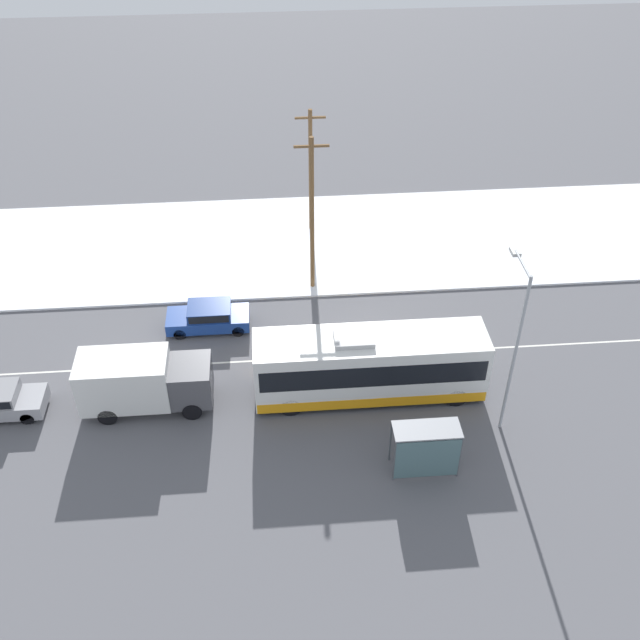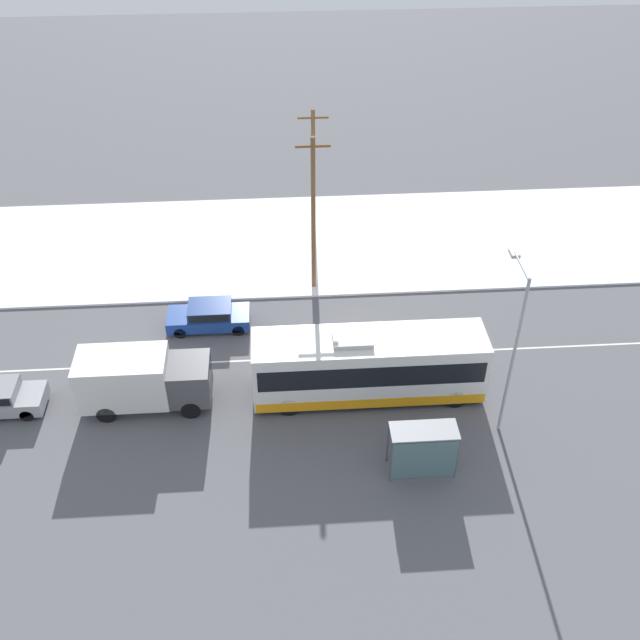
% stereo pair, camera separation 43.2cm
% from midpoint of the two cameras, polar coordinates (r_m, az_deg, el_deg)
% --- Properties ---
extents(ground_plane, '(120.00, 120.00, 0.00)m').
position_cam_midpoint_polar(ground_plane, '(38.20, 3.67, -2.71)').
color(ground_plane, '#56565B').
extents(snow_lot, '(80.00, 11.33, 0.12)m').
position_cam_midpoint_polar(snow_lot, '(46.82, 2.10, 6.03)').
color(snow_lot, white).
rests_on(snow_lot, ground_plane).
extents(lane_marking_center, '(60.00, 0.12, 0.00)m').
position_cam_midpoint_polar(lane_marking_center, '(38.20, 3.67, -2.71)').
color(lane_marking_center, silver).
rests_on(lane_marking_center, ground_plane).
extents(city_bus, '(10.78, 2.57, 3.59)m').
position_cam_midpoint_polar(city_bus, '(34.98, 4.09, -3.50)').
color(city_bus, white).
rests_on(city_bus, ground_plane).
extents(box_truck, '(6.02, 2.30, 2.88)m').
position_cam_midpoint_polar(box_truck, '(35.39, -13.14, -4.38)').
color(box_truck, silver).
rests_on(box_truck, ground_plane).
extents(sedan_car, '(4.33, 1.80, 1.42)m').
position_cam_midpoint_polar(sedan_car, '(39.84, -8.14, 0.37)').
color(sedan_car, navy).
rests_on(sedan_car, ground_plane).
extents(pedestrian_at_stop, '(0.58, 0.26, 1.61)m').
position_cam_midpoint_polar(pedestrian_at_stop, '(33.17, 6.68, -8.44)').
color(pedestrian_at_stop, '#23232D').
rests_on(pedestrian_at_stop, ground_plane).
extents(bus_shelter, '(2.83, 1.20, 2.40)m').
position_cam_midpoint_polar(bus_shelter, '(31.74, 8.33, -9.56)').
color(bus_shelter, gray).
rests_on(bus_shelter, ground_plane).
extents(streetlamp, '(0.36, 2.46, 8.37)m').
position_cam_midpoint_polar(streetlamp, '(32.31, 14.92, -1.09)').
color(streetlamp, '#9EA3A8').
rests_on(streetlamp, ground_plane).
extents(utility_pole_roadside, '(1.80, 0.24, 9.19)m').
position_cam_midpoint_polar(utility_pole_roadside, '(40.20, -0.20, 8.06)').
color(utility_pole_roadside, brown).
rests_on(utility_pole_roadside, ground_plane).
extents(utility_pole_snowlot, '(1.80, 0.24, 8.01)m').
position_cam_midpoint_polar(utility_pole_snowlot, '(46.03, -0.24, 11.36)').
color(utility_pole_snowlot, brown).
rests_on(utility_pole_snowlot, ground_plane).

